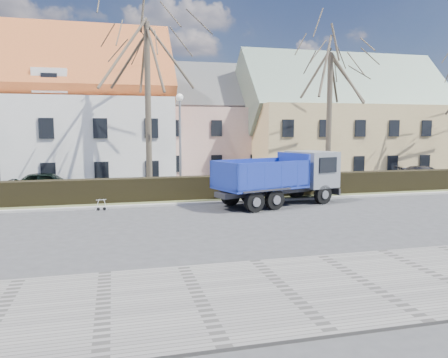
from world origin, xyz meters
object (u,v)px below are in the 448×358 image
object	(u,v)px
dump_truck	(274,178)
streetlight	(180,146)
cart_frame	(97,205)
parked_car_b	(426,174)
parked_car_a	(48,184)

from	to	relation	value
dump_truck	streetlight	size ratio (longest dim) A/B	1.18
dump_truck	cart_frame	size ratio (longest dim) A/B	10.54
dump_truck	parked_car_b	size ratio (longest dim) A/B	1.66
dump_truck	parked_car_b	bearing A→B (deg)	5.76
streetlight	parked_car_a	bearing A→B (deg)	159.52
dump_truck	parked_car_b	xyz separation A→B (m)	(14.58, 6.23, -0.82)
dump_truck	parked_car_a	bearing A→B (deg)	134.72
parked_car_a	parked_car_b	world-z (taller)	parked_car_a
cart_frame	parked_car_a	world-z (taller)	parked_car_a
parked_car_a	streetlight	bearing A→B (deg)	-108.12
streetlight	cart_frame	xyz separation A→B (m)	(-4.66, -2.99, -2.77)
dump_truck	cart_frame	world-z (taller)	dump_truck
parked_car_a	parked_car_b	xyz separation A→B (m)	(26.83, -0.27, -0.10)
dump_truck	streetlight	bearing A→B (deg)	124.02
dump_truck	parked_car_b	world-z (taller)	dump_truck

